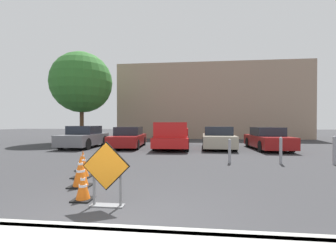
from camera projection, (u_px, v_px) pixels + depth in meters
The scene contains 17 objects.
ground_plane at pixel (172, 150), 13.02m from camera, with size 96.00×96.00×0.00m, color #333335.
curb_lip at pixel (107, 232), 3.08m from camera, with size 28.23×0.20×0.14m.
road_closed_sign at pixel (106, 172), 4.19m from camera, with size 0.91×0.20×1.23m.
traffic_cone_nearest at pixel (83, 186), 4.57m from camera, with size 0.38×0.38×0.58m.
traffic_cone_second at pixel (81, 171), 5.55m from camera, with size 0.50×0.50×0.77m.
traffic_cone_third at pixel (82, 166), 6.51m from camera, with size 0.50×0.50×0.68m.
traffic_cone_fourth at pixel (83, 161), 7.47m from camera, with size 0.41×0.41×0.66m.
parked_car_nearest at pixel (84, 137), 14.62m from camera, with size 1.87×4.07×1.40m.
parked_car_second at pixel (129, 138), 14.67m from camera, with size 2.04×4.42×1.34m.
pickup_truck at pixel (172, 137), 14.08m from camera, with size 2.18×5.59×1.62m.
parked_car_third at pixel (218, 138), 13.97m from camera, with size 2.07×4.14×1.37m.
parked_car_fourth at pixel (267, 139), 13.43m from camera, with size 1.87×4.24×1.34m.
bollard_nearest at pixel (230, 150), 8.85m from camera, with size 0.12×0.12×0.95m.
bollard_second at pixel (281, 150), 8.64m from camera, with size 0.12×0.12×1.04m.
bollard_third at pixel (334, 150), 8.44m from camera, with size 0.12×0.12×1.09m.
building_facade_backdrop at pixel (210, 103), 24.91m from camera, with size 19.69×5.00×7.78m.
street_tree_behind_lot at pixel (82, 83), 18.56m from camera, with size 4.96×4.96×7.43m.
Camera 1 is at (1.16, -2.95, 1.56)m, focal length 24.00 mm.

